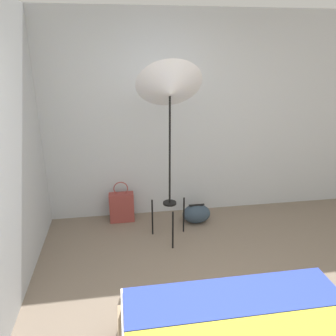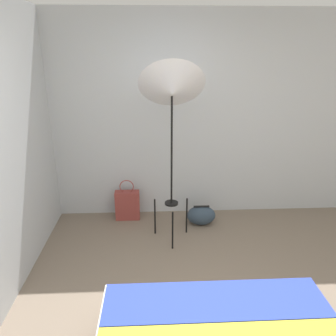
% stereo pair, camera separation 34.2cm
% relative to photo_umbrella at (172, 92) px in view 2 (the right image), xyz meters
% --- Properties ---
extents(wall_back, '(8.00, 0.05, 2.60)m').
position_rel_photo_umbrella_xyz_m(wall_back, '(0.25, 0.71, -0.42)').
color(wall_back, '#B7BCC1').
rests_on(wall_back, ground_plane).
extents(wall_side_left, '(0.05, 8.00, 2.60)m').
position_rel_photo_umbrella_xyz_m(wall_side_left, '(-1.50, -0.64, -0.42)').
color(wall_side_left, '#B7BCC1').
rests_on(wall_side_left, ground_plane).
extents(photo_umbrella, '(0.70, 0.58, 2.05)m').
position_rel_photo_umbrella_xyz_m(photo_umbrella, '(0.00, 0.00, 0.00)').
color(photo_umbrella, black).
rests_on(photo_umbrella, ground_plane).
extents(tote_bag, '(0.32, 0.14, 0.55)m').
position_rel_photo_umbrella_xyz_m(tote_bag, '(-0.55, 0.51, -1.52)').
color(tote_bag, brown).
rests_on(tote_bag, ground_plane).
extents(duffel_bag, '(0.37, 0.25, 0.25)m').
position_rel_photo_umbrella_xyz_m(duffel_bag, '(0.40, 0.31, -1.60)').
color(duffel_bag, '#2D3D4C').
rests_on(duffel_bag, ground_plane).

